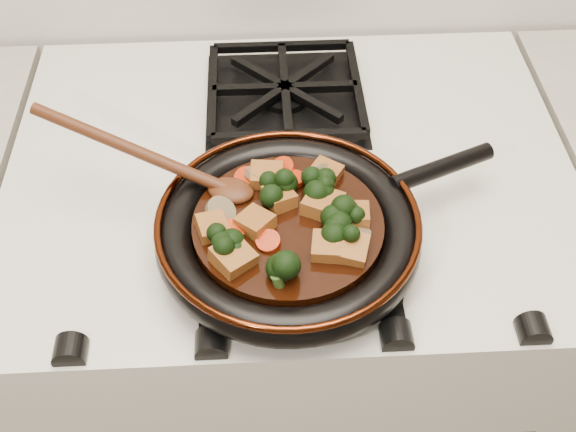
{
  "coord_description": "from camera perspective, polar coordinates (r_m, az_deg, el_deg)",
  "views": [
    {
      "loc": [
        -0.04,
        0.99,
        1.57
      ],
      "look_at": [
        -0.01,
        1.53,
        0.97
      ],
      "focal_mm": 45.0,
      "sensor_mm": 36.0,
      "label": 1
    }
  ],
  "objects": [
    {
      "name": "carrot_coin_2",
      "position": [
        0.81,
        -4.52,
        -1.23
      ],
      "size": [
        0.03,
        0.03,
        0.02
      ],
      "primitive_type": "cylinder",
      "rotation": [
        0.22,
        0.23,
        0.0
      ],
      "color": "#B82305",
      "rests_on": "braising_sauce"
    },
    {
      "name": "tofu_cube_9",
      "position": [
        0.84,
        -0.7,
        1.47
      ],
      "size": [
        0.04,
        0.05,
        0.03
      ],
      "primitive_type": "cube",
      "rotation": [
        0.08,
        0.1,
        2.02
      ],
      "color": "brown",
      "rests_on": "braising_sauce"
    },
    {
      "name": "mushroom_slice_0",
      "position": [
        0.86,
        2.76,
        3.06
      ],
      "size": [
        0.04,
        0.04,
        0.03
      ],
      "primitive_type": "cylinder",
      "rotation": [
        0.96,
        0.0,
        0.84
      ],
      "color": "brown",
      "rests_on": "braising_sauce"
    },
    {
      "name": "tofu_cube_1",
      "position": [
        0.79,
        3.09,
        -2.48
      ],
      "size": [
        0.04,
        0.04,
        0.02
      ],
      "primitive_type": "cube",
      "rotation": [
        -0.04,
        -0.04,
        1.43
      ],
      "color": "brown",
      "rests_on": "braising_sauce"
    },
    {
      "name": "broccoli_floret_3",
      "position": [
        0.81,
        4.49,
        -0.42
      ],
      "size": [
        0.08,
        0.08,
        0.06
      ],
      "primitive_type": null,
      "rotation": [
        0.19,
        0.05,
        2.07
      ],
      "color": "black",
      "rests_on": "braising_sauce"
    },
    {
      "name": "carrot_coin_4",
      "position": [
        0.88,
        -0.4,
        3.85
      ],
      "size": [
        0.03,
        0.03,
        0.02
      ],
      "primitive_type": "cylinder",
      "rotation": [
        0.29,
        -0.3,
        0.0
      ],
      "color": "#B82305",
      "rests_on": "braising_sauce"
    },
    {
      "name": "burner_grate_back",
      "position": [
        1.07,
        -0.23,
        9.72
      ],
      "size": [
        0.23,
        0.23,
        0.03
      ],
      "primitive_type": null,
      "color": "black",
      "rests_on": "stove"
    },
    {
      "name": "tofu_cube_3",
      "position": [
        0.83,
        2.78,
        0.91
      ],
      "size": [
        0.06,
        0.05,
        0.02
      ],
      "primitive_type": "cube",
      "rotation": [
        0.02,
        0.05,
        1.11
      ],
      "color": "brown",
      "rests_on": "braising_sauce"
    },
    {
      "name": "wooden_spoon",
      "position": [
        0.86,
        -9.07,
        3.89
      ],
      "size": [
        0.16,
        0.08,
        0.25
      ],
      "rotation": [
        0.0,
        0.0,
        2.79
      ],
      "color": "#47210F",
      "rests_on": "braising_sauce"
    },
    {
      "name": "broccoli_floret_1",
      "position": [
        0.79,
        -4.94,
        -2.36
      ],
      "size": [
        0.08,
        0.08,
        0.06
      ],
      "primitive_type": null,
      "rotation": [
        -0.06,
        0.2,
        0.31
      ],
      "color": "black",
      "rests_on": "braising_sauce"
    },
    {
      "name": "carrot_coin_5",
      "position": [
        0.87,
        -3.34,
        3.07
      ],
      "size": [
        0.03,
        0.03,
        0.02
      ],
      "primitive_type": "cylinder",
      "rotation": [
        0.16,
        -0.19,
        0.0
      ],
      "color": "#B82305",
      "rests_on": "braising_sauce"
    },
    {
      "name": "tofu_cube_8",
      "position": [
        0.81,
        -2.6,
        -0.55
      ],
      "size": [
        0.05,
        0.05,
        0.02
      ],
      "primitive_type": "cube",
      "rotation": [
        -0.1,
        0.04,
        0.82
      ],
      "color": "brown",
      "rests_on": "braising_sauce"
    },
    {
      "name": "carrot_coin_0",
      "position": [
        0.8,
        -1.56,
        -2.01
      ],
      "size": [
        0.03,
        0.03,
        0.02
      ],
      "primitive_type": "cylinder",
      "rotation": [
        0.23,
        -0.15,
        0.0
      ],
      "color": "#B82305",
      "rests_on": "braising_sauce"
    },
    {
      "name": "carrot_coin_1",
      "position": [
        0.86,
        0.43,
        2.95
      ],
      "size": [
        0.03,
        0.03,
        0.01
      ],
      "primitive_type": "cylinder",
      "rotation": [
        -0.08,
        0.01,
        0.0
      ],
      "color": "#B82305",
      "rests_on": "braising_sauce"
    },
    {
      "name": "skillet",
      "position": [
        0.83,
        0.15,
        -1.15
      ],
      "size": [
        0.42,
        0.31,
        0.05
      ],
      "rotation": [
        0.0,
        0.0,
        0.4
      ],
      "color": "black",
      "rests_on": "burner_grate_front"
    },
    {
      "name": "mushroom_slice_1",
      "position": [
        0.81,
        5.36,
        -1.25
      ],
      "size": [
        0.05,
        0.05,
        0.02
      ],
      "primitive_type": "cylinder",
      "rotation": [
        0.46,
        0.0,
        2.58
      ],
      "color": "brown",
      "rests_on": "braising_sauce"
    },
    {
      "name": "tofu_cube_0",
      "position": [
        0.81,
        -5.99,
        -0.93
      ],
      "size": [
        0.04,
        0.04,
        0.02
      ],
      "primitive_type": "cube",
      "rotation": [
        0.09,
        -0.07,
        1.86
      ],
      "color": "brown",
      "rests_on": "braising_sauce"
    },
    {
      "name": "braising_sauce",
      "position": [
        0.83,
        -0.0,
        -0.98
      ],
      "size": [
        0.22,
        0.22,
        0.02
      ],
      "primitive_type": "cylinder",
      "color": "black",
      "rests_on": "skillet"
    },
    {
      "name": "burner_grate_front",
      "position": [
        0.86,
        0.68,
        -1.72
      ],
      "size": [
        0.23,
        0.23,
        0.03
      ],
      "primitive_type": null,
      "color": "black",
      "rests_on": "stove"
    },
    {
      "name": "tofu_cube_5",
      "position": [
        0.86,
        -1.71,
        3.16
      ],
      "size": [
        0.04,
        0.04,
        0.02
      ],
      "primitive_type": "cube",
      "rotation": [
        -0.07,
        -0.03,
        3.08
      ],
      "color": "brown",
      "rests_on": "braising_sauce"
    },
    {
      "name": "carrot_coin_3",
      "position": [
        0.79,
        -4.74,
        -2.76
      ],
      "size": [
        0.03,
        0.03,
        0.02
      ],
      "primitive_type": "cylinder",
      "rotation": [
        -0.04,
        -0.29,
        0.0
      ],
      "color": "#B82305",
      "rests_on": "braising_sauce"
    },
    {
      "name": "stove",
      "position": [
        1.32,
        0.13,
        -10.27
      ],
      "size": [
        0.76,
        0.6,
        0.9
      ],
      "primitive_type": "cube",
      "color": "beige",
      "rests_on": "ground"
    },
    {
      "name": "tofu_cube_4",
      "position": [
        0.78,
        -4.36,
        -3.3
      ],
      "size": [
        0.06,
        0.06,
        0.03
      ],
      "primitive_type": "cube",
      "rotation": [
        0.09,
        0.06,
        0.66
      ],
      "color": "brown",
      "rests_on": "braising_sauce"
    },
    {
      "name": "mushroom_slice_3",
      "position": [
        0.86,
        -2.33,
        3.23
      ],
      "size": [
        0.05,
        0.05,
        0.02
      ],
      "primitive_type": "cylinder",
      "rotation": [
        0.55,
        0.0,
        2.36
      ],
      "color": "brown",
      "rests_on": "braising_sauce"
    },
    {
      "name": "broccoli_floret_0",
      "position": [
        0.8,
        4.58,
        -1.23
      ],
      "size": [
        0.08,
        0.08,
        0.07
      ],
      "primitive_type": null,
      "rotation": [
        -0.12,
        -0.25,
        2.91
      ],
      "color": "black",
      "rests_on": "braising_sauce"
    },
    {
      "name": "tofu_cube_7",
      "position": [
        0.87,
        2.98,
        3.37
      ],
      "size": [
        0.05,
        0.05,
        0.02
      ],
      "primitive_type": "cube",
      "rotation": [
        0.05,
        -0.06,
        2.59
      ],
      "color": "brown",
      "rests_on": "braising_sauce"
    },
    {
      "name": "mushroom_slice_2",
      "position": [
        0.87,
        2.1,
        3.3
      ],
      "size": [
        0.03,
        0.03,
        0.03
      ],
      "primitive_type": "cylinder",
      "rotation": [
        0.76,
        0.0,
        3.07
      ],
      "color": "brown",
      "rests_on": "braising_sauce"
    },
    {
      "name": "broccoli_floret_4",
      "position": [
        0.85,
        2.83,
        2.08
      ],
      "size": [
        0.08,
        0.08,
        0.05
      ],
      "primitive_type": null,
      "rotation": [
        -0.04,
        -0.05,
        2.58
      ],
      "color": "black",
      "rests_on": "braising_sauce"
    },
    {
      "name": "tofu_cube_6",
      "position": [
        0.79,
        5.0,
        -2.64
      ],
      "size": [
        0.05,
        0.05,
        0.03
      ],
      "primitive_type": "cube",
      "rotation": [
        -0.1,
        -0.09,
        2.87
      ],
      "color": "brown",
      "rests_on": "braising_sauce"
    },
    {
      "name": "broccoli_floret_5",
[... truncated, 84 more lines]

